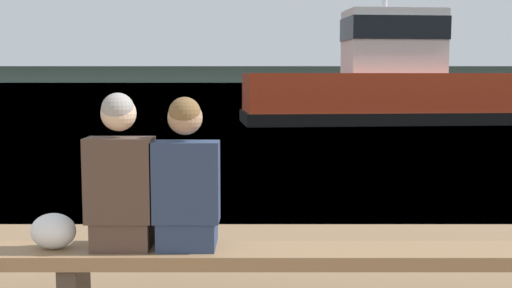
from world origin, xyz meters
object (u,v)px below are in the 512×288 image
Objects in this scene: person_left at (123,181)px; shopping_bag at (55,231)px; bench_main at (75,259)px; person_right at (188,183)px; tugboat_red at (384,88)px.

person_left is 3.46× the size of shopping_bag.
person_right is (0.72, 0.00, 0.49)m from bench_main.
person_left is 0.11× the size of tugboat_red.
person_left is 0.54m from shopping_bag.
shopping_bag is (-0.84, -0.00, -0.31)m from person_right.
tugboat_red is at bearing 73.72° from person_left.
person_right is 3.37× the size of shopping_bag.
bench_main is 8.94× the size of person_right.
tugboat_red reaches higher than person_right.
person_left is (0.31, 0.00, 0.50)m from bench_main.
bench_main is 0.59m from person_left.
tugboat_red is (4.95, 16.94, 0.29)m from person_left.
person_right is 0.89m from shopping_bag.
person_right is 0.10× the size of tugboat_red.
shopping_bag is 0.03× the size of tugboat_red.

